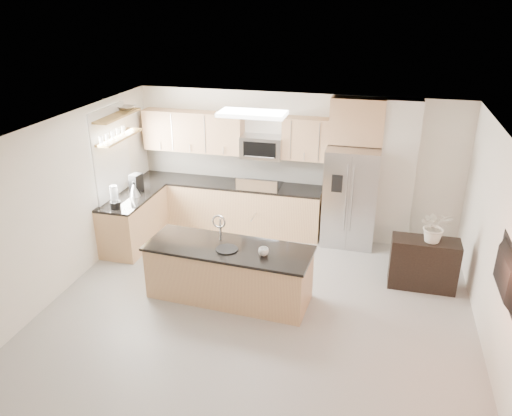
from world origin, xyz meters
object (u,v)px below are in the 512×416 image
(blender, at_px, (115,199))
(bowl, at_px, (126,108))
(microwave, at_px, (262,147))
(television, at_px, (501,273))
(platter, at_px, (227,249))
(kettle, at_px, (134,190))
(credenza, at_px, (423,264))
(island, at_px, (229,272))
(flower_vase, at_px, (436,218))
(refrigerator, at_px, (350,196))
(coffee_maker, at_px, (136,183))
(range, at_px, (260,208))
(cup, at_px, (264,252))

(blender, relative_size, bowl, 1.05)
(microwave, height_order, television, microwave)
(platter, relative_size, bowl, 0.85)
(kettle, distance_m, bowl, 1.43)
(credenza, relative_size, kettle, 3.73)
(island, distance_m, blender, 2.39)
(credenza, bearing_deg, platter, -158.49)
(television, bearing_deg, flower_vase, 16.42)
(island, height_order, television, television)
(kettle, bearing_deg, refrigerator, 15.18)
(refrigerator, height_order, coffee_maker, refrigerator)
(blender, bearing_deg, kettle, 85.02)
(bowl, bearing_deg, island, -36.15)
(credenza, height_order, kettle, kettle)
(range, distance_m, cup, 2.57)
(kettle, relative_size, bowl, 0.71)
(range, xyz_separation_m, refrigerator, (1.66, -0.05, 0.42))
(range, xyz_separation_m, cup, (0.65, -2.45, 0.42))
(coffee_maker, bearing_deg, island, -34.63)
(cup, distance_m, platter, 0.55)
(cup, bearing_deg, microwave, 104.22)
(kettle, bearing_deg, island, -31.22)
(microwave, xyz_separation_m, island, (0.11, -2.46, -1.21))
(platter, xyz_separation_m, bowl, (-2.36, 1.80, 1.54))
(platter, relative_size, coffee_maker, 1.01)
(cup, height_order, bowl, bowl)
(credenza, xyz_separation_m, blender, (-4.97, -0.30, 0.69))
(microwave, bearing_deg, cup, -75.78)
(range, xyz_separation_m, flower_vase, (2.98, -1.34, 0.70))
(refrigerator, xyz_separation_m, credenza, (1.24, -1.27, -0.49))
(range, height_order, cup, range)
(cup, xyz_separation_m, bowl, (-2.90, 1.84, 1.49))
(microwave, height_order, credenza, microwave)
(coffee_maker, height_order, television, television)
(blender, bearing_deg, refrigerator, 22.85)
(microwave, bearing_deg, platter, -87.55)
(refrigerator, bearing_deg, television, -58.96)
(range, distance_m, microwave, 1.16)
(refrigerator, relative_size, credenza, 1.78)
(refrigerator, bearing_deg, blender, -157.15)
(refrigerator, bearing_deg, bowl, -171.70)
(refrigerator, relative_size, blender, 4.49)
(refrigerator, xyz_separation_m, island, (-1.55, -2.29, -0.47))
(island, bearing_deg, blender, 165.42)
(credenza, relative_size, coffee_maker, 3.13)
(kettle, bearing_deg, credenza, -3.19)
(microwave, relative_size, island, 0.31)
(microwave, bearing_deg, island, -87.55)
(bowl, distance_m, flower_vase, 5.42)
(microwave, xyz_separation_m, bowl, (-2.25, -0.74, 0.75))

